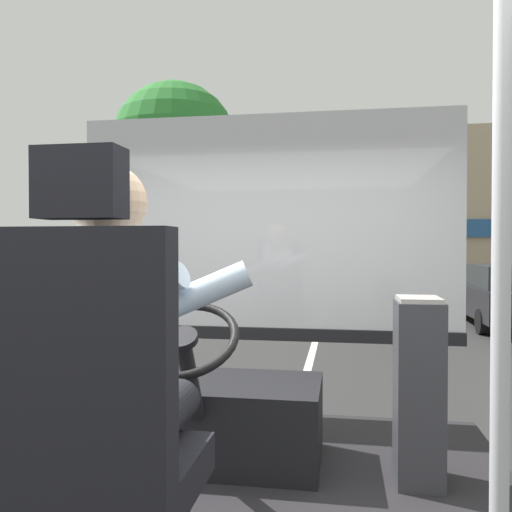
% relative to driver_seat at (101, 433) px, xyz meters
% --- Properties ---
extents(ground, '(18.00, 44.00, 0.06)m').
position_rel_driver_seat_xyz_m(ground, '(0.16, 9.23, -1.34)').
color(ground, '#2C2C2C').
extents(driver_seat, '(0.48, 0.48, 1.33)m').
position_rel_driver_seat_xyz_m(driver_seat, '(0.00, 0.00, 0.00)').
color(driver_seat, black).
rests_on(driver_seat, bus_floor).
extents(bus_driver, '(0.74, 0.54, 0.84)m').
position_rel_driver_seat_xyz_m(bus_driver, '(-0.00, 0.11, 0.23)').
color(bus_driver, black).
rests_on(bus_driver, driver_seat).
extents(steering_console, '(1.10, 1.00, 0.84)m').
position_rel_driver_seat_xyz_m(steering_console, '(-0.00, 1.22, -0.35)').
color(steering_console, black).
rests_on(steering_console, bus_floor).
extents(handrail_pole, '(0.04, 0.04, 1.98)m').
position_rel_driver_seat_xyz_m(handrail_pole, '(1.02, -0.03, 0.42)').
color(handrail_pole, '#B7B7BC').
rests_on(handrail_pole, bus_floor).
extents(fare_box, '(0.21, 0.27, 0.85)m').
position_rel_driver_seat_xyz_m(fare_box, '(1.00, 1.14, -0.15)').
color(fare_box, '#333338').
rests_on(fare_box, bus_floor).
extents(windshield_panel, '(2.50, 0.08, 1.48)m').
position_rel_driver_seat_xyz_m(windshield_panel, '(0.16, 2.05, 0.47)').
color(windshield_panel, silver).
extents(street_tree, '(3.17, 3.17, 6.02)m').
position_rel_driver_seat_xyz_m(street_tree, '(-3.60, 11.60, 3.10)').
color(street_tree, '#4C3828').
rests_on(street_tree, ground).
extents(shop_building, '(12.47, 5.43, 6.00)m').
position_rel_driver_seat_xyz_m(shop_building, '(6.85, 20.13, 1.68)').
color(shop_building, tan).
rests_on(shop_building, ground).
extents(parked_car_black, '(1.76, 3.92, 1.39)m').
position_rel_driver_seat_xyz_m(parked_car_black, '(4.30, 11.13, -0.60)').
color(parked_car_black, black).
rests_on(parked_car_black, ground).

